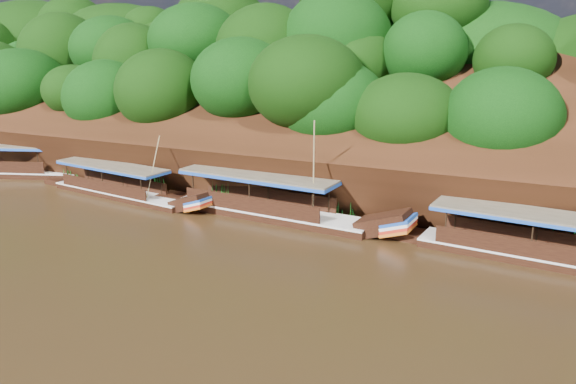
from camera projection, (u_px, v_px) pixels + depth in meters
name	position (u px, v px, depth m)	size (l,w,h in m)	color
ground	(244.00, 271.00, 26.65)	(160.00, 160.00, 0.00)	black
riverbank	(381.00, 150.00, 45.97)	(120.00, 30.06, 19.40)	black
boat_0	(567.00, 255.00, 27.04)	(15.09, 3.63, 6.37)	black
boat_1	(282.00, 210.00, 34.13)	(15.57, 3.38, 6.89)	black
boat_2	(128.00, 191.00, 38.73)	(14.02, 3.62, 5.07)	black
boat_3	(17.00, 169.00, 45.06)	(14.27, 6.81, 3.06)	black
reeds	(271.00, 195.00, 36.15)	(49.61, 2.78, 2.19)	#1A5C17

